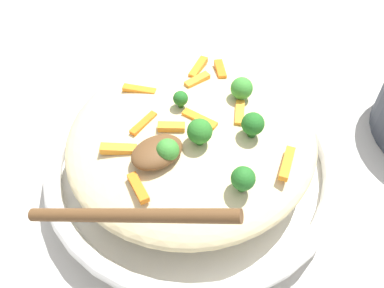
{
  "coord_description": "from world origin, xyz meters",
  "views": [
    {
      "loc": [
        0.18,
        0.28,
        0.47
      ],
      "look_at": [
        0.0,
        0.0,
        0.07
      ],
      "focal_mm": 41.43,
      "sensor_mm": 36.0,
      "label": 1
    }
  ],
  "objects": [
    {
      "name": "broccoli_floret_0",
      "position": [
        -0.07,
        -0.0,
        0.12
      ],
      "size": [
        0.03,
        0.03,
        0.03
      ],
      "color": "#377928",
      "rests_on": "pasta_mound"
    },
    {
      "name": "carrot_piece_0",
      "position": [
        -0.01,
        0.01,
        0.11
      ],
      "size": [
        0.03,
        0.04,
        0.01
      ],
      "primitive_type": "cube",
      "rotation": [
        0.0,
        0.0,
        1.98
      ],
      "color": "orange",
      "rests_on": "pasta_mound"
    },
    {
      "name": "carrot_piece_7",
      "position": [
        -0.05,
        -0.07,
        0.1
      ],
      "size": [
        0.04,
        0.03,
        0.01
      ],
      "primitive_type": "cube",
      "rotation": [
        0.0,
        0.0,
        3.71
      ],
      "color": "orange",
      "rests_on": "pasta_mound"
    },
    {
      "name": "broccoli_floret_1",
      "position": [
        -0.0,
        -0.02,
        0.12
      ],
      "size": [
        0.02,
        0.02,
        0.02
      ],
      "color": "#205B1C",
      "rests_on": "pasta_mound"
    },
    {
      "name": "carrot_piece_10",
      "position": [
        0.05,
        -0.02,
        0.11
      ],
      "size": [
        0.04,
        0.02,
        0.01
      ],
      "primitive_type": "cube",
      "rotation": [
        0.0,
        0.0,
        3.49
      ],
      "color": "orange",
      "rests_on": "pasta_mound"
    },
    {
      "name": "serving_bowl",
      "position": [
        0.0,
        0.0,
        0.03
      ],
      "size": [
        0.36,
        0.36,
        0.05
      ],
      "color": "white",
      "rests_on": "ground_plane"
    },
    {
      "name": "broccoli_floret_2",
      "position": [
        -0.04,
        0.05,
        0.12
      ],
      "size": [
        0.02,
        0.02,
        0.03
      ],
      "color": "#205B1C",
      "rests_on": "pasta_mound"
    },
    {
      "name": "carrot_piece_8",
      "position": [
        -0.04,
        -0.05,
        0.11
      ],
      "size": [
        0.03,
        0.01,
        0.01
      ],
      "primitive_type": "cube",
      "rotation": [
        0.0,
        0.0,
        3.23
      ],
      "color": "orange",
      "rests_on": "pasta_mound"
    },
    {
      "name": "carrot_piece_5",
      "position": [
        -0.05,
        0.02,
        0.11
      ],
      "size": [
        0.03,
        0.03,
        0.01
      ],
      "primitive_type": "cube",
      "rotation": [
        0.0,
        0.0,
        0.88
      ],
      "color": "orange",
      "rests_on": "pasta_mound"
    },
    {
      "name": "carrot_piece_6",
      "position": [
        0.02,
        -0.08,
        0.1
      ],
      "size": [
        0.03,
        0.03,
        0.01
      ],
      "primitive_type": "cube",
      "rotation": [
        0.0,
        0.0,
        5.48
      ],
      "color": "orange",
      "rests_on": "pasta_mound"
    },
    {
      "name": "pasta_mound",
      "position": [
        0.0,
        0.0,
        0.08
      ],
      "size": [
        0.29,
        0.28,
        0.07
      ],
      "primitive_type": "ellipsoid",
      "color": "beige",
      "rests_on": "serving_bowl"
    },
    {
      "name": "carrot_piece_3",
      "position": [
        0.03,
        0.0,
        0.11
      ],
      "size": [
        0.03,
        0.02,
        0.01
      ],
      "primitive_type": "cube",
      "rotation": [
        0.0,
        0.0,
        5.68
      ],
      "color": "orange",
      "rests_on": "pasta_mound"
    },
    {
      "name": "broccoli_floret_3",
      "position": [
        0.05,
        0.03,
        0.12
      ],
      "size": [
        0.02,
        0.02,
        0.03
      ],
      "color": "#377928",
      "rests_on": "pasta_mound"
    },
    {
      "name": "carrot_piece_1",
      "position": [
        -0.08,
        -0.05,
        0.1
      ],
      "size": [
        0.02,
        0.03,
        0.01
      ],
      "primitive_type": "cube",
      "rotation": [
        0.0,
        0.0,
        4.29
      ],
      "color": "orange",
      "rests_on": "pasta_mound"
    },
    {
      "name": "serving_spoon",
      "position": [
        0.08,
        0.05,
        0.13
      ],
      "size": [
        0.17,
        0.16,
        0.08
      ],
      "color": "brown",
      "rests_on": "pasta_mound"
    },
    {
      "name": "carrot_piece_2",
      "position": [
        0.09,
        0.04,
        0.1
      ],
      "size": [
        0.01,
        0.04,
        0.01
      ],
      "primitive_type": "cube",
      "rotation": [
        0.0,
        0.0,
        1.47
      ],
      "color": "orange",
      "rests_on": "pasta_mound"
    },
    {
      "name": "broccoli_floret_4",
      "position": [
        0.01,
        0.1,
        0.12
      ],
      "size": [
        0.02,
        0.02,
        0.03
      ],
      "color": "#205B1C",
      "rests_on": "pasta_mound"
    },
    {
      "name": "carrot_piece_4",
      "position": [
        0.09,
        -0.01,
        0.11
      ],
      "size": [
        0.04,
        0.03,
        0.01
      ],
      "primitive_type": "cube",
      "rotation": [
        0.0,
        0.0,
        5.65
      ],
      "color": "orange",
      "rests_on": "pasta_mound"
    },
    {
      "name": "broccoli_floret_5",
      "position": [
        0.01,
        0.03,
        0.12
      ],
      "size": [
        0.03,
        0.03,
        0.03
      ],
      "color": "#296820",
      "rests_on": "pasta_mound"
    },
    {
      "name": "ground_plane",
      "position": [
        0.0,
        0.0,
        0.0
      ],
      "size": [
        2.4,
        2.4,
        0.0
      ],
      "primitive_type": "plane",
      "color": "beige"
    },
    {
      "name": "carrot_piece_9",
      "position": [
        -0.05,
        0.1,
        0.1
      ],
      "size": [
        0.04,
        0.03,
        0.01
      ],
      "primitive_type": "cube",
      "rotation": [
        0.0,
        0.0,
        3.81
      ],
      "color": "orange",
      "rests_on": "pasta_mound"
    }
  ]
}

